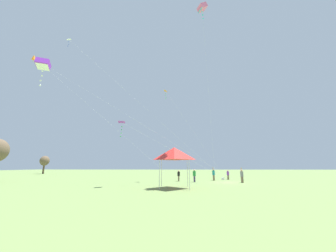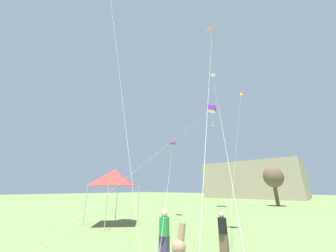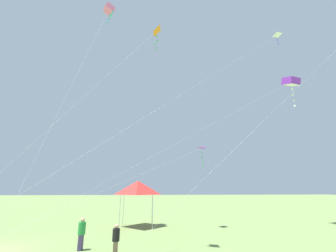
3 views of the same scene
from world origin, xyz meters
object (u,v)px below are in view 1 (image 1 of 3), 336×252
object	(u,v)px
person_teal_shirt	(214,174)
person_grey_shirt	(242,175)
kite_white_delta_1	(73,43)
kite_purple_delta_2	(123,123)
kite_orange_diamond_0	(34,58)
kite_orange_delta_3	(166,92)
kite_pink_box_4	(202,8)
cooler_box	(223,179)
kite_purple_box_5	(43,64)
person_green_shirt	(194,175)
person_purple_shirt	(228,174)
festival_tent	(174,154)
person_black_shirt	(179,175)

from	to	relation	value
person_teal_shirt	person_grey_shirt	xyz separation A→B (m)	(-4.37, -3.06, -0.00)
kite_white_delta_1	kite_purple_delta_2	world-z (taller)	kite_white_delta_1
person_teal_shirt	kite_orange_diamond_0	world-z (taller)	kite_orange_diamond_0
kite_orange_delta_3	kite_pink_box_4	bearing A→B (deg)	-146.55
kite_orange_diamond_0	kite_orange_delta_3	bearing A→B (deg)	-77.58
cooler_box	kite_purple_box_5	distance (m)	31.69
cooler_box	person_green_shirt	world-z (taller)	person_green_shirt
kite_purple_delta_2	kite_orange_delta_3	size ratio (longest dim) A/B	1.04
person_green_shirt	kite_orange_delta_3	xyz separation A→B (m)	(1.16, 4.17, 13.49)
cooler_box	kite_purple_delta_2	size ratio (longest dim) A/B	0.03
person_purple_shirt	festival_tent	bearing A→B (deg)	165.61
festival_tent	kite_purple_box_5	distance (m)	20.63
cooler_box	kite_orange_delta_3	world-z (taller)	kite_orange_delta_3
festival_tent	person_purple_shirt	distance (m)	16.34
kite_orange_delta_3	kite_purple_box_5	xyz separation A→B (m)	(-8.15, 15.74, 0.75)
person_green_shirt	kite_orange_delta_3	distance (m)	14.17
person_green_shirt	person_grey_shirt	bearing A→B (deg)	-50.85
kite_white_delta_1	kite_purple_delta_2	xyz separation A→B (m)	(-1.57, -8.37, -12.35)
kite_pink_box_4	kite_purple_delta_2	bearing A→B (deg)	89.65
person_green_shirt	person_teal_shirt	bearing A→B (deg)	1.89
kite_orange_diamond_0	person_purple_shirt	bearing A→B (deg)	-74.59
person_black_shirt	kite_orange_diamond_0	xyz separation A→B (m)	(-4.86, 22.14, 17.74)
person_black_shirt	person_teal_shirt	bearing A→B (deg)	75.00
kite_orange_diamond_0	kite_purple_delta_2	distance (m)	19.31
person_green_shirt	person_grey_shirt	distance (m)	6.62
kite_white_delta_1	person_green_shirt	bearing A→B (deg)	-73.69
festival_tent	person_green_shirt	xyz separation A→B (m)	(8.06, -2.90, -2.62)
festival_tent	kite_pink_box_4	xyz separation A→B (m)	(1.31, -3.95, 19.83)
person_green_shirt	kite_pink_box_4	xyz separation A→B (m)	(-6.75, -1.05, 22.45)
kite_purple_delta_2	kite_pink_box_4	distance (m)	19.04
kite_orange_delta_3	kite_pink_box_4	xyz separation A→B (m)	(-7.91, -5.23, 8.96)
person_teal_shirt	kite_purple_delta_2	size ratio (longest dim) A/B	0.13
kite_pink_box_4	cooler_box	bearing A→B (deg)	-20.22
person_green_shirt	person_purple_shirt	xyz separation A→B (m)	(5.17, -6.29, -0.11)
person_purple_shirt	kite_orange_delta_3	bearing A→B (deg)	131.33
person_green_shirt	kite_orange_delta_3	size ratio (longest dim) A/B	0.12
kite_pink_box_4	person_black_shirt	bearing A→B (deg)	21.82
person_grey_shirt	kite_pink_box_4	xyz separation A→B (m)	(-5.76, 5.49, 22.43)
person_green_shirt	kite_white_delta_1	size ratio (longest dim) A/B	0.08
person_black_shirt	kite_purple_box_5	world-z (taller)	kite_purple_box_5
person_purple_shirt	person_grey_shirt	world-z (taller)	person_grey_shirt
kite_white_delta_1	kite_purple_box_5	distance (m)	5.41
person_purple_shirt	kite_orange_delta_3	size ratio (longest dim) A/B	0.11
cooler_box	person_teal_shirt	bearing A→B (deg)	129.18
person_green_shirt	kite_pink_box_4	bearing A→B (deg)	-123.34
person_purple_shirt	person_teal_shirt	bearing A→B (deg)	142.94
kite_pink_box_4	person_grey_shirt	bearing A→B (deg)	-43.62
person_purple_shirt	kite_white_delta_1	xyz separation A→B (m)	(-10.29, 23.79, 18.82)
person_purple_shirt	kite_white_delta_1	world-z (taller)	kite_white_delta_1
kite_purple_box_5	kite_purple_delta_2	bearing A→B (deg)	-88.41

